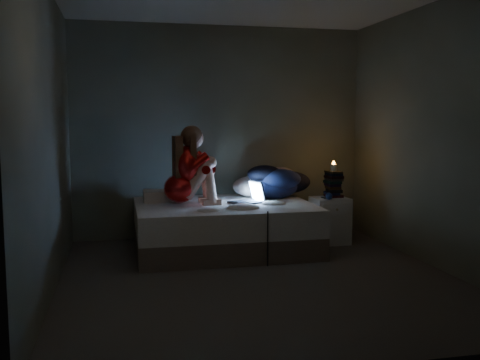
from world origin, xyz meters
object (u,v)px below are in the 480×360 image
object	(u,v)px
laptop	(246,192)
nightstand	(330,220)
candle	(334,169)
bed	(224,227)
phone	(326,198)
woman	(180,165)

from	to	relation	value
laptop	nightstand	bearing A→B (deg)	-16.74
candle	laptop	bearing A→B (deg)	-171.32
bed	candle	xyz separation A→B (m)	(1.35, 0.14, 0.61)
nightstand	phone	size ratio (longest dim) A/B	3.87
nightstand	bed	bearing A→B (deg)	-177.66
bed	phone	distance (m)	1.26
phone	bed	bearing A→B (deg)	179.61
laptop	candle	bearing A→B (deg)	-14.13
bed	nightstand	xyz separation A→B (m)	(1.29, 0.09, 0.01)
woman	candle	xyz separation A→B (m)	(1.84, 0.16, -0.09)
candle	phone	size ratio (longest dim) A/B	0.57
nightstand	phone	bearing A→B (deg)	-147.19
phone	woman	bearing A→B (deg)	179.48
laptop	nightstand	distance (m)	1.12
bed	phone	size ratio (longest dim) A/B	13.78
laptop	phone	world-z (taller)	laptop
nightstand	candle	distance (m)	0.61
nightstand	phone	distance (m)	0.29
laptop	candle	distance (m)	1.14
laptop	phone	xyz separation A→B (m)	(0.98, 0.07, -0.11)
bed	candle	bearing A→B (deg)	6.06
bed	nightstand	size ratio (longest dim) A/B	3.56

